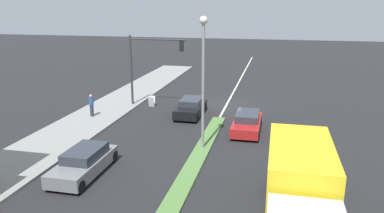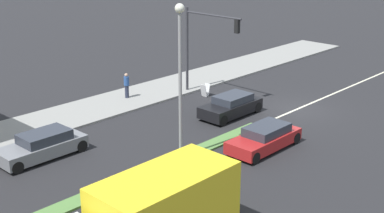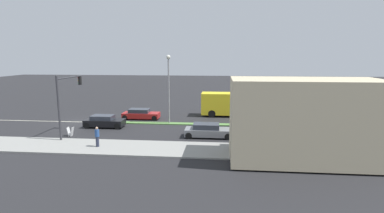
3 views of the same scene
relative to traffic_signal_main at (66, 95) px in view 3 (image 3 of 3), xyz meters
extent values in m
plane|color=#232326|center=(-6.12, 16.15, -3.90)|extent=(160.00, 160.00, 0.00)
cube|color=gray|center=(2.88, 16.65, -3.84)|extent=(4.00, 73.00, 0.12)
cube|color=#568442|center=(-6.12, 25.15, -3.85)|extent=(0.90, 46.00, 0.10)
cube|color=beige|center=(-6.12, -1.85, -3.90)|extent=(0.16, 60.00, 0.01)
cube|color=#C6B793|center=(4.56, 19.69, -0.92)|extent=(4.81, 10.18, 5.72)
cube|color=red|center=(1.80, 19.69, -0.98)|extent=(0.70, 8.14, 0.20)
cylinder|color=#333338|center=(1.43, 0.01, -0.98)|extent=(0.18, 0.18, 5.60)
cylinder|color=#333338|center=(-0.82, 0.01, 1.52)|extent=(4.50, 0.12, 0.12)
cube|color=black|center=(-2.77, 0.01, 1.07)|extent=(0.28, 0.24, 0.84)
sphere|color=red|center=(-2.77, -0.12, 1.34)|extent=(0.18, 0.18, 0.18)
sphere|color=gold|center=(-2.77, -0.12, 1.07)|extent=(0.18, 0.18, 0.18)
sphere|color=green|center=(-2.77, -0.12, 0.80)|extent=(0.18, 0.18, 0.18)
cylinder|color=gray|center=(-6.12, 8.29, -0.30)|extent=(0.16, 0.16, 7.00)
sphere|color=silver|center=(-6.12, 8.29, 3.35)|extent=(0.44, 0.44, 0.44)
cylinder|color=#282D42|center=(3.01, 4.00, -3.36)|extent=(0.26, 0.26, 0.83)
cylinder|color=#284C8C|center=(3.01, 4.00, -2.66)|extent=(0.34, 0.34, 0.58)
sphere|color=tan|center=(3.01, 4.00, -2.26)|extent=(0.22, 0.22, 0.22)
cube|color=silver|center=(-0.24, -0.14, -3.47)|extent=(0.45, 0.21, 0.84)
cube|color=silver|center=(-0.24, 0.18, -3.47)|extent=(0.45, 0.21, 0.84)
cube|color=silver|center=(-11.12, 17.93, -2.68)|extent=(2.28, 2.20, 1.90)
cube|color=yellow|center=(-11.12, 14.08, -2.33)|extent=(2.40, 5.10, 2.60)
cylinder|color=black|center=(-12.20, 18.13, -3.45)|extent=(0.28, 0.90, 0.90)
cylinder|color=black|center=(-10.04, 18.13, -3.45)|extent=(0.28, 0.90, 0.90)
cylinder|color=black|center=(-12.20, 12.83, -3.45)|extent=(0.28, 0.90, 0.90)
cylinder|color=black|center=(-10.04, 12.83, -3.45)|extent=(0.28, 0.90, 0.90)
cube|color=#AD1E1E|center=(-8.32, 4.57, -3.43)|extent=(1.72, 4.26, 0.60)
cube|color=#2D333D|center=(-8.32, 4.35, -2.91)|extent=(1.46, 2.35, 0.45)
cylinder|color=black|center=(-9.08, 6.31, -3.60)|extent=(0.22, 0.60, 0.60)
cylinder|color=black|center=(-7.57, 6.31, -3.60)|extent=(0.22, 0.60, 0.60)
cylinder|color=black|center=(-9.08, 2.82, -3.60)|extent=(0.22, 0.60, 0.60)
cylinder|color=black|center=(-7.57, 2.82, -3.60)|extent=(0.22, 0.60, 0.60)
cube|color=black|center=(-3.92, 1.86, -3.39)|extent=(1.72, 4.04, 0.66)
cube|color=#2D333D|center=(-3.92, 1.66, -2.85)|extent=(1.46, 2.22, 0.44)
cylinder|color=black|center=(-4.69, 3.46, -3.58)|extent=(0.22, 0.64, 0.64)
cylinder|color=black|center=(-3.16, 3.46, -3.58)|extent=(0.22, 0.64, 0.64)
cylinder|color=black|center=(-4.69, 0.26, -3.58)|extent=(0.22, 0.64, 0.64)
cylinder|color=black|center=(-3.16, 0.26, -3.58)|extent=(0.22, 0.64, 0.64)
cube|color=slate|center=(-1.12, 12.82, -3.42)|extent=(1.73, 4.30, 0.63)
cube|color=#2D333D|center=(-1.12, 12.60, -2.87)|extent=(1.47, 2.36, 0.47)
cylinder|color=black|center=(-1.89, 14.57, -3.60)|extent=(0.22, 0.60, 0.60)
cylinder|color=black|center=(-0.36, 14.57, -3.60)|extent=(0.22, 0.60, 0.60)
cylinder|color=black|center=(-1.89, 11.06, -3.60)|extent=(0.22, 0.60, 0.60)
cylinder|color=black|center=(-0.36, 11.06, -3.60)|extent=(0.22, 0.60, 0.60)
cube|color=#B7BABF|center=(-11.12, 23.16, -3.45)|extent=(1.70, 4.17, 0.56)
cube|color=#2D333D|center=(-11.12, 22.95, -2.91)|extent=(1.45, 2.29, 0.52)
cylinder|color=black|center=(-11.88, 24.85, -3.60)|extent=(0.22, 0.60, 0.60)
cylinder|color=black|center=(-10.37, 24.85, -3.60)|extent=(0.22, 0.60, 0.60)
cylinder|color=black|center=(-11.88, 21.47, -3.60)|extent=(0.22, 0.60, 0.60)
cylinder|color=black|center=(-10.37, 21.47, -3.60)|extent=(0.22, 0.60, 0.60)
cube|color=#284793|center=(-1.12, 24.55, -3.42)|extent=(1.84, 4.58, 0.60)
cube|color=#2D333D|center=(-1.12, 24.32, -2.90)|extent=(1.56, 2.52, 0.45)
cylinder|color=black|center=(-1.94, 26.41, -3.57)|extent=(0.22, 0.66, 0.66)
cylinder|color=black|center=(-0.30, 26.41, -3.57)|extent=(0.22, 0.66, 0.66)
cylinder|color=black|center=(-1.94, 22.69, -3.57)|extent=(0.22, 0.66, 0.66)
cylinder|color=black|center=(-0.30, 22.69, -3.57)|extent=(0.22, 0.66, 0.66)
camera|label=1|loc=(-10.02, 28.01, 4.14)|focal=35.00mm
camera|label=2|loc=(-22.83, 25.11, 6.77)|focal=50.00mm
camera|label=3|loc=(25.52, 13.89, 3.51)|focal=28.00mm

